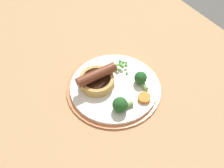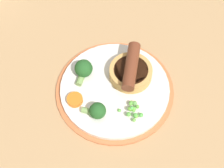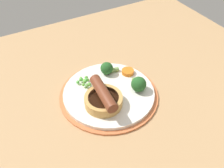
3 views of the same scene
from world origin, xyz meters
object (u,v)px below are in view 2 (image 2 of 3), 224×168
Objects in this scene: sausage_pudding at (130,71)px; dinner_plate at (114,90)px; broccoli_floret_near at (82,69)px; carrot_slice_2 at (74,100)px; broccoli_floret_far at (96,111)px; pea_pile at (132,110)px.

dinner_plate is at bearing 140.04° from sausage_pudding.
dinner_plate is 8.03cm from broccoli_floret_near.
broccoli_floret_far is at bearing 150.36° from carrot_slice_2.
broccoli_floret_near is (10.14, 0.26, -0.09)cm from sausage_pudding.
pea_pile is 13.94cm from broccoli_floret_near.
pea_pile is (-0.89, 8.74, -0.97)cm from sausage_pudding.
sausage_pudding is at bearing -75.26° from broccoli_floret_near.
pea_pile is 1.56× the size of carrot_slice_2.
broccoli_floret_near is (11.03, -8.47, 0.88)cm from pea_pile.
broccoli_floret_near is at bearing -23.06° from dinner_plate.
broccoli_floret_far reaches higher than carrot_slice_2.
sausage_pudding is 2.15× the size of broccoli_floret_far.
pea_pile is 7.34cm from broccoli_floret_far.
broccoli_floret_near is at bearing -37.53° from pea_pile.
dinner_plate is 4.90× the size of broccoli_floret_far.
dinner_plate is 7.09cm from pea_pile.
dinner_plate is at bearing -154.62° from carrot_slice_2.
broccoli_floret_near is 10.29cm from broccoli_floret_far.
sausage_pudding reaches higher than broccoli_floret_far.
broccoli_floret_far is (3.15, 6.60, 2.47)cm from dinner_plate.
pea_pile reaches higher than dinner_plate.
dinner_plate is 9.00cm from carrot_slice_2.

